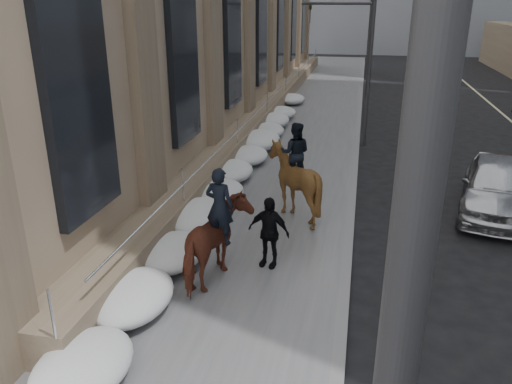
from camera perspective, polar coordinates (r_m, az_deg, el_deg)
ground at (r=10.12m, az=-5.92°, el=-14.92°), size 140.00×140.00×0.00m
sidewalk at (r=18.90m, az=3.22°, el=2.89°), size 5.00×80.00×0.12m
curb at (r=18.71m, az=11.17°, el=2.33°), size 0.24×80.00×0.12m
streetlight_near at (r=2.22m, az=11.71°, el=-16.63°), size 1.71×0.24×8.00m
streetlight_mid at (r=21.81m, az=12.65°, el=16.99°), size 1.71×0.24×8.00m
streetlight_far at (r=41.79m, az=12.70°, el=18.67°), size 1.71×0.24×8.00m
traffic_signal at (r=29.83m, az=11.25°, el=16.93°), size 4.10×0.22×6.00m
snow_bank at (r=17.27m, az=-2.40°, el=2.58°), size 1.70×18.10×0.76m
mounted_horse_left at (r=10.83m, az=-4.48°, el=-5.43°), size 1.29×2.27×2.58m
mounted_horse_right at (r=14.07m, az=4.35°, el=1.61°), size 1.75×1.95×2.70m
pedestrian at (r=11.47m, az=1.45°, el=-4.58°), size 1.06×0.61×1.70m
car_silver at (r=16.30m, az=25.91°, el=0.61°), size 3.00×5.17×1.65m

